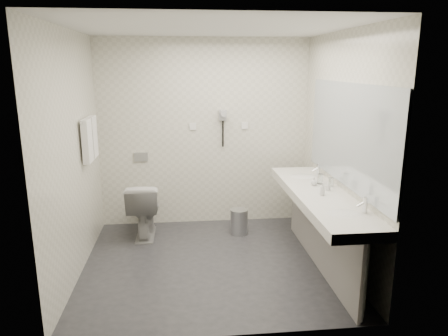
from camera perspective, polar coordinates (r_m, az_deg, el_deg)
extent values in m
plane|color=#28282D|center=(4.76, -1.65, -12.85)|extent=(2.80, 2.80, 0.00)
plane|color=silver|center=(4.27, -1.89, 18.70)|extent=(2.80, 2.80, 0.00)
plane|color=beige|center=(5.62, -2.74, 4.74)|extent=(2.80, 0.00, 2.80)
plane|color=beige|center=(3.09, 0.01, -2.87)|extent=(2.80, 0.00, 2.80)
plane|color=beige|center=(4.47, -19.97, 1.54)|extent=(0.00, 2.60, 2.60)
plane|color=beige|center=(4.66, 15.69, 2.33)|extent=(0.00, 2.60, 2.60)
cube|color=silver|center=(4.49, 12.97, -3.85)|extent=(0.55, 2.20, 0.10)
cube|color=gray|center=(4.64, 12.98, -8.84)|extent=(0.03, 2.15, 0.75)
cylinder|color=silver|center=(3.79, 18.60, -14.70)|extent=(0.06, 0.06, 0.75)
cylinder|color=silver|center=(5.58, 9.87, -4.79)|extent=(0.06, 0.06, 0.75)
cube|color=#B2BCC6|center=(4.44, 16.61, 4.34)|extent=(0.02, 2.20, 1.05)
ellipsoid|color=silver|center=(3.91, 16.04, -6.21)|extent=(0.40, 0.31, 0.05)
ellipsoid|color=silver|center=(5.08, 10.66, -1.28)|extent=(0.40, 0.31, 0.05)
cylinder|color=silver|center=(3.95, 18.76, -4.80)|extent=(0.04, 0.04, 0.15)
cylinder|color=silver|center=(5.11, 12.80, -0.24)|extent=(0.04, 0.04, 0.15)
imported|color=white|center=(4.54, 14.05, -2.47)|extent=(0.06, 0.06, 0.09)
imported|color=white|center=(4.70, 12.23, -1.82)|extent=(0.10, 0.10, 0.09)
imported|color=white|center=(4.36, 13.33, -2.81)|extent=(0.06, 0.06, 0.14)
cylinder|color=silver|center=(4.70, 14.45, -1.89)|extent=(0.06, 0.06, 0.10)
cylinder|color=silver|center=(4.78, 13.03, -1.46)|extent=(0.06, 0.06, 0.11)
imported|color=silver|center=(5.43, -10.90, -5.53)|extent=(0.41, 0.71, 0.72)
cube|color=#B2B5BA|center=(5.68, -11.29, 1.50)|extent=(0.18, 0.02, 0.12)
cylinder|color=#B2B5BA|center=(5.46, 2.07, -7.41)|extent=(0.29, 0.29, 0.32)
cylinder|color=#B2B5BA|center=(5.40, 2.09, -5.76)|extent=(0.23, 0.23, 0.02)
cylinder|color=silver|center=(4.94, -18.20, 6.32)|extent=(0.02, 0.62, 0.02)
cube|color=white|center=(4.83, -18.22, 3.52)|extent=(0.07, 0.24, 0.48)
cube|color=white|center=(5.10, -17.58, 4.08)|extent=(0.07, 0.24, 0.48)
cube|color=#9C9DA1|center=(5.58, -0.17, 7.27)|extent=(0.10, 0.04, 0.14)
cylinder|color=#9C9DA1|center=(5.50, -0.10, 7.50)|extent=(0.08, 0.14, 0.08)
cylinder|color=black|center=(5.60, -0.15, 4.71)|extent=(0.02, 0.02, 0.35)
cube|color=silver|center=(5.59, -4.29, 5.70)|extent=(0.09, 0.02, 0.09)
cube|color=silver|center=(5.65, 2.86, 5.81)|extent=(0.09, 0.02, 0.09)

